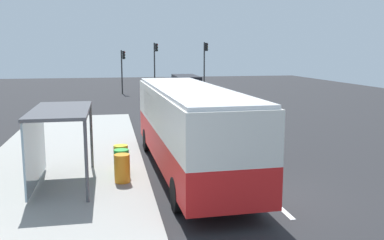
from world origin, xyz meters
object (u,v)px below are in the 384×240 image
Objects in this scene: recycling_bin_orange at (122,168)px; recycling_bin_yellow at (121,158)px; traffic_light_near_side at (205,60)px; bus_shelter at (51,127)px; traffic_light_far_side at (123,65)px; traffic_light_median at (155,60)px; sedan_near at (172,84)px; recycling_bin_green at (122,163)px; bus at (188,124)px; white_van at (186,86)px.

recycling_bin_orange is 1.40m from recycling_bin_yellow.
traffic_light_near_side is 1.34× the size of bus_shelter.
recycling_bin_yellow is at bearing 90.00° from recycling_bin_orange.
traffic_light_far_side is 0.85× the size of traffic_light_median.
recycling_bin_yellow is (-6.50, -31.14, -0.14)m from sedan_near.
recycling_bin_green is (0.00, 0.70, 0.00)m from recycling_bin_orange.
recycling_bin_green is at bearing -101.53° from sedan_near.
traffic_light_far_side reaches higher than sedan_near.
bus is at bearing -3.07° from recycling_bin_yellow.
white_van reaches higher than recycling_bin_green.
bus is at bearing 12.83° from recycling_bin_green.
recycling_bin_orange is 1.00× the size of recycling_bin_yellow.
traffic_light_far_side is at bearing 87.87° from recycling_bin_yellow.
white_van is at bearing 80.02° from bus.
recycling_bin_orange is at bearing -90.00° from recycling_bin_yellow.
recycling_bin_orange is at bearing -90.00° from recycling_bin_green.
recycling_bin_orange is at bearing -153.02° from bus.
bus is at bearing -93.93° from traffic_light_median.
traffic_light_near_side is 1.01× the size of traffic_light_median.
sedan_near is at bearing 78.21° from recycling_bin_yellow.
bus_shelter is at bearing -96.12° from traffic_light_far_side.
traffic_light_far_side reaches higher than recycling_bin_green.
bus is at bearing -103.93° from traffic_light_near_side.
traffic_light_far_side reaches higher than recycling_bin_orange.
bus is 11.65× the size of recycling_bin_orange.
traffic_light_median reaches higher than sedan_near.
sedan_near is at bearing 89.38° from white_van.
white_van is 5.53× the size of recycling_bin_orange.
sedan_near reaches higher than recycling_bin_orange.
white_van is at bearing 74.32° from recycling_bin_green.
bus_shelter reaches higher than sedan_near.
recycling_bin_yellow is (-6.40, -22.10, -0.69)m from white_van.
sedan_near is 4.70× the size of recycling_bin_green.
bus_shelter is (-2.21, -1.21, 1.44)m from recycling_bin_yellow.
bus_shelter is (-11.91, -30.13, -1.44)m from traffic_light_near_side.
recycling_bin_yellow is 29.84m from traffic_light_far_side.
traffic_light_median is (-5.10, 1.60, -0.03)m from traffic_light_near_side.
traffic_light_far_side is at bearing -165.26° from sedan_near.
bus_shelter reaches higher than recycling_bin_yellow.
recycling_bin_yellow is at bearing -106.15° from white_van.
recycling_bin_orange is at bearing -4.87° from bus_shelter.
traffic_light_median is at bearing 102.10° from white_van.
recycling_bin_yellow is at bearing -98.56° from traffic_light_median.
recycling_bin_green is at bearing -92.08° from traffic_light_far_side.
bus_shelter is (-8.71, -32.35, 1.31)m from sedan_near.
white_van is 0.99× the size of traffic_light_median.
white_van is 1.16× the size of traffic_light_far_side.
traffic_light_median is (-1.90, -0.62, 2.72)m from sedan_near.
bus_shelter reaches higher than recycling_bin_orange.
traffic_light_near_side is 5.34m from traffic_light_median.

